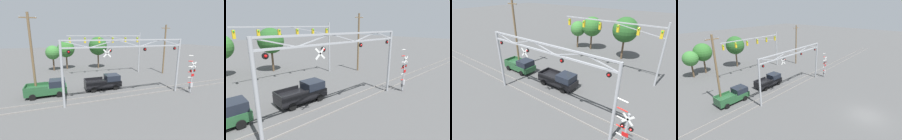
% 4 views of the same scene
% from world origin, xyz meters
% --- Properties ---
extents(ground_plane, '(200.00, 200.00, 0.00)m').
position_xyz_m(ground_plane, '(0.00, 0.00, 0.00)').
color(ground_plane, '#4C4C4C').
extents(rail_track_near, '(80.00, 0.08, 0.10)m').
position_xyz_m(rail_track_near, '(0.00, 12.30, 0.05)').
color(rail_track_near, gray).
rests_on(rail_track_near, ground_plane).
extents(rail_track_far, '(80.00, 0.08, 0.10)m').
position_xyz_m(rail_track_far, '(0.00, 13.74, 0.05)').
color(rail_track_far, gray).
rests_on(rail_track_far, ground_plane).
extents(crossing_gantry, '(14.31, 0.29, 6.79)m').
position_xyz_m(crossing_gantry, '(-0.01, 12.02, 4.69)').
color(crossing_gantry, '#9EA0A5').
rests_on(crossing_gantry, ground_plane).
extents(crossing_signal_mast, '(1.31, 0.35, 4.90)m').
position_xyz_m(crossing_signal_mast, '(8.32, 10.87, 1.95)').
color(crossing_signal_mast, '#9EA0A5').
rests_on(crossing_signal_mast, ground_plane).
extents(traffic_signal_span, '(13.77, 0.39, 7.76)m').
position_xyz_m(traffic_signal_span, '(3.59, 23.31, 5.67)').
color(traffic_signal_span, '#9EA0A5').
rests_on(traffic_signal_span, ground_plane).
extents(pickup_truck_lead, '(4.89, 2.25, 1.90)m').
position_xyz_m(pickup_truck_lead, '(-1.48, 16.07, 0.92)').
color(pickup_truck_lead, black).
rests_on(pickup_truck_lead, ground_plane).
extents(pickup_truck_following, '(4.68, 2.25, 1.90)m').
position_xyz_m(pickup_truck_following, '(-8.62, 16.03, 0.92)').
color(pickup_truck_following, '#23512D').
rests_on(pickup_truck_following, ground_plane).
extents(utility_pole_left, '(1.80, 0.28, 9.74)m').
position_xyz_m(utility_pole_left, '(-10.18, 16.91, 5.02)').
color(utility_pole_left, brown).
rests_on(utility_pole_left, ground_plane).
extents(utility_pole_right, '(1.80, 0.28, 9.13)m').
position_xyz_m(utility_pole_right, '(11.68, 20.59, 4.71)').
color(utility_pole_right, brown).
rests_on(utility_pole_right, ground_plane).
extents(background_tree_beyond_span, '(4.03, 4.03, 6.98)m').
position_xyz_m(background_tree_beyond_span, '(1.09, 29.65, 4.95)').
color(background_tree_beyond_span, brown).
rests_on(background_tree_beyond_span, ground_plane).
extents(background_tree_far_left_verge, '(3.63, 3.63, 6.23)m').
position_xyz_m(background_tree_far_left_verge, '(-5.66, 30.97, 4.40)').
color(background_tree_far_left_verge, brown).
rests_on(background_tree_far_left_verge, ground_plane).
extents(background_tree_far_right_verge, '(2.88, 2.88, 5.23)m').
position_xyz_m(background_tree_far_right_verge, '(-8.36, 30.33, 3.76)').
color(background_tree_far_right_verge, brown).
rests_on(background_tree_far_right_verge, ground_plane).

